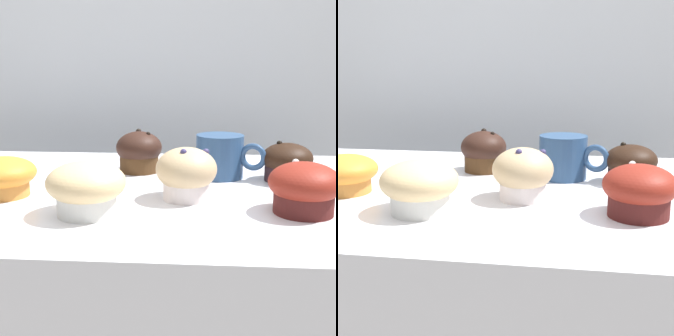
% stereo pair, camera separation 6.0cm
% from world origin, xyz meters
% --- Properties ---
extents(wall_back, '(3.20, 0.10, 1.80)m').
position_xyz_m(wall_back, '(0.00, 0.60, 0.90)').
color(wall_back, silver).
rests_on(wall_back, ground).
extents(muffin_front_center, '(0.09, 0.09, 0.08)m').
position_xyz_m(muffin_front_center, '(0.33, 0.07, 0.96)').
color(muffin_front_center, black).
rests_on(muffin_front_center, display_counter).
extents(muffin_back_left, '(0.11, 0.11, 0.08)m').
position_xyz_m(muffin_back_left, '(0.33, -0.13, 0.96)').
color(muffin_back_left, '#4C1A18').
rests_on(muffin_back_left, display_counter).
extents(muffin_back_right, '(0.12, 0.12, 0.08)m').
position_xyz_m(muffin_back_right, '(0.01, -0.16, 0.97)').
color(muffin_back_right, silver).
rests_on(muffin_back_right, display_counter).
extents(muffin_front_left, '(0.09, 0.09, 0.09)m').
position_xyz_m(muffin_front_left, '(0.05, 0.13, 0.97)').
color(muffin_front_left, '#472D17').
rests_on(muffin_front_left, display_counter).
extents(muffin_front_right, '(0.11, 0.11, 0.07)m').
position_xyz_m(muffin_front_right, '(-0.16, -0.07, 0.96)').
color(muffin_front_right, '#CC8138').
rests_on(muffin_front_right, display_counter).
extents(muffin_back_center, '(0.10, 0.10, 0.09)m').
position_xyz_m(muffin_back_center, '(0.15, -0.07, 0.97)').
color(muffin_back_center, silver).
rests_on(muffin_back_center, display_counter).
extents(coffee_cup, '(0.13, 0.09, 0.08)m').
position_xyz_m(coffee_cup, '(0.21, 0.09, 0.97)').
color(coffee_cup, navy).
rests_on(coffee_cup, display_counter).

